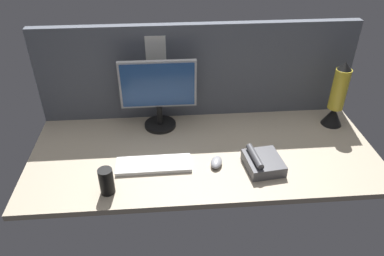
% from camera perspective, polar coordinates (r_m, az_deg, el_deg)
% --- Properties ---
extents(ground_plane, '(1.80, 0.80, 0.03)m').
position_cam_1_polar(ground_plane, '(1.95, 1.79, -3.67)').
color(ground_plane, tan).
extents(cubicle_wall_back, '(1.80, 0.06, 0.55)m').
position_cam_1_polar(cubicle_wall_back, '(2.12, 0.84, 8.81)').
color(cubicle_wall_back, '#565B66').
rests_on(cubicle_wall_back, ground_plane).
extents(monitor, '(0.42, 0.18, 0.40)m').
position_cam_1_polar(monitor, '(2.03, -5.24, 5.68)').
color(monitor, black).
rests_on(monitor, ground_plane).
extents(keyboard, '(0.37, 0.13, 0.02)m').
position_cam_1_polar(keyboard, '(1.84, -5.95, -5.67)').
color(keyboard, silver).
rests_on(keyboard, ground_plane).
extents(mouse, '(0.08, 0.11, 0.03)m').
position_cam_1_polar(mouse, '(1.84, 3.81, -5.33)').
color(mouse, '#99999E').
rests_on(mouse, ground_plane).
extents(mug_black_travel, '(0.07, 0.07, 0.13)m').
position_cam_1_polar(mug_black_travel, '(1.70, -13.14, -8.05)').
color(mug_black_travel, black).
rests_on(mug_black_travel, ground_plane).
extents(lava_lamp, '(0.12, 0.12, 0.39)m').
position_cam_1_polar(lava_lamp, '(2.22, 21.57, 4.16)').
color(lava_lamp, black).
rests_on(lava_lamp, ground_plane).
extents(desk_phone, '(0.19, 0.21, 0.09)m').
position_cam_1_polar(desk_phone, '(1.84, 10.90, -5.26)').
color(desk_phone, '#4C4C51').
rests_on(desk_phone, ground_plane).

